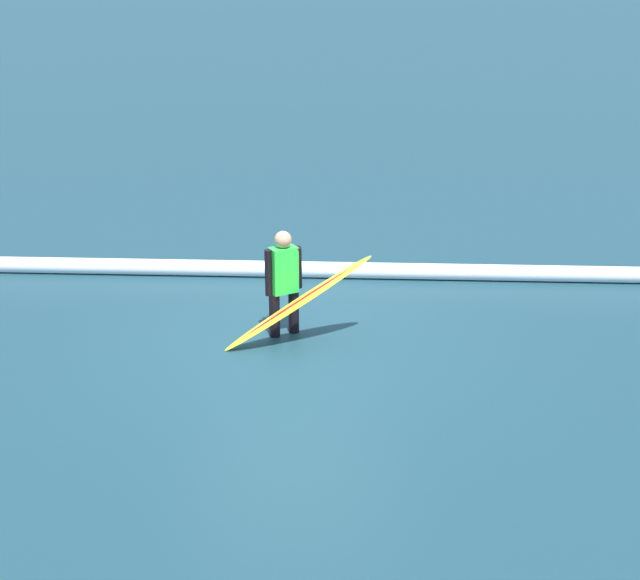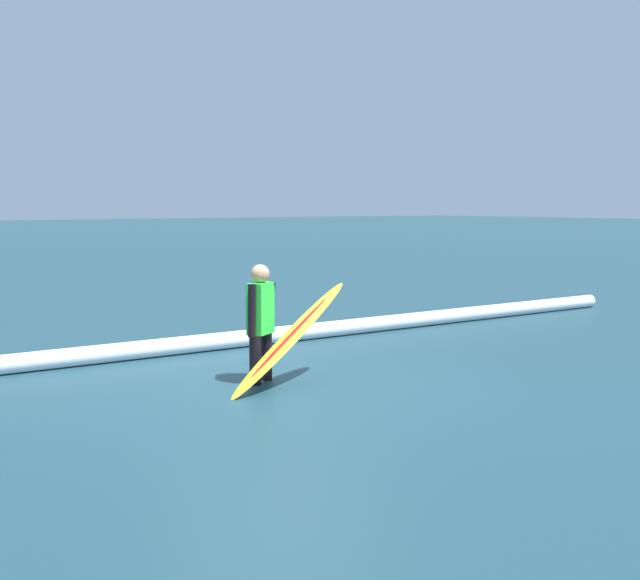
{
  "view_description": "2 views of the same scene",
  "coord_description": "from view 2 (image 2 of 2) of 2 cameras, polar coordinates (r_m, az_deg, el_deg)",
  "views": [
    {
      "loc": [
        -0.63,
        10.35,
        4.61
      ],
      "look_at": [
        -0.39,
        0.84,
        1.01
      ],
      "focal_mm": 49.3,
      "sensor_mm": 36.0,
      "label": 1
    },
    {
      "loc": [
        5.02,
        7.75,
        2.1
      ],
      "look_at": [
        0.05,
        0.94,
        1.2
      ],
      "focal_mm": 44.96,
      "sensor_mm": 36.0,
      "label": 2
    }
  ],
  "objects": [
    {
      "name": "ground_plane",
      "position": [
        9.47,
        -3.13,
        -6.7
      ],
      "size": [
        197.89,
        197.89,
        0.0
      ],
      "primitive_type": "plane",
      "color": "#1D3E4B"
    },
    {
      "name": "surfer",
      "position": [
        9.43,
        -4.26,
        -1.97
      ],
      "size": [
        0.46,
        0.4,
        1.4
      ],
      "rotation": [
        0.0,
        0.0,
        0.53
      ],
      "color": "black",
      "rests_on": "ground_plane"
    },
    {
      "name": "surfboard",
      "position": [
        9.29,
        -2.12,
        -3.39
      ],
      "size": [
        1.91,
        0.7,
        1.16
      ],
      "color": "yellow",
      "rests_on": "ground_plane"
    }
  ]
}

